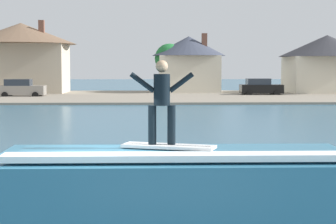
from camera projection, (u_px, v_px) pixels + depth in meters
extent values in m
cube|color=teal|center=(176.00, 188.00, 11.76)|extent=(7.14, 3.14, 1.37)
cube|color=teal|center=(177.00, 154.00, 11.31)|extent=(6.07, 1.41, 0.15)
cube|color=white|center=(178.00, 157.00, 10.68)|extent=(6.43, 0.57, 0.12)
cube|color=white|center=(169.00, 146.00, 11.42)|extent=(1.89, 1.06, 0.06)
cube|color=black|center=(169.00, 145.00, 11.42)|extent=(1.60, 0.58, 0.01)
cylinder|color=black|center=(152.00, 125.00, 11.44)|extent=(0.16, 0.16, 0.77)
cylinder|color=black|center=(171.00, 125.00, 11.46)|extent=(0.16, 0.16, 0.77)
cylinder|color=black|center=(162.00, 90.00, 11.40)|extent=(0.32, 0.32, 0.61)
sphere|color=tan|center=(162.00, 66.00, 11.36)|extent=(0.24, 0.24, 0.24)
cylinder|color=black|center=(142.00, 82.00, 11.37)|extent=(0.50, 0.10, 0.41)
cylinder|color=black|center=(181.00, 82.00, 11.40)|extent=(0.50, 0.10, 0.41)
cube|color=gray|center=(139.00, 96.00, 59.05)|extent=(120.00, 23.48, 0.19)
cube|color=gray|center=(22.00, 90.00, 57.67)|extent=(4.54, 1.72, 0.90)
cube|color=#262D38|center=(18.00, 82.00, 57.60)|extent=(2.50, 1.55, 0.64)
cylinder|color=black|center=(39.00, 94.00, 58.66)|extent=(0.64, 0.22, 0.64)
cylinder|color=black|center=(35.00, 95.00, 56.85)|extent=(0.64, 0.22, 0.64)
cylinder|color=black|center=(9.00, 94.00, 58.57)|extent=(0.64, 0.22, 0.64)
cylinder|color=black|center=(5.00, 95.00, 56.76)|extent=(0.64, 0.22, 0.64)
cube|color=black|center=(261.00, 89.00, 60.87)|extent=(4.36, 1.95, 0.90)
cube|color=#262D38|center=(258.00, 82.00, 60.80)|extent=(2.40, 1.76, 0.64)
cylinder|color=black|center=(273.00, 93.00, 61.97)|extent=(0.64, 0.22, 0.64)
cylinder|color=black|center=(277.00, 94.00, 59.92)|extent=(0.64, 0.22, 0.64)
cylinder|color=black|center=(246.00, 93.00, 61.88)|extent=(0.64, 0.22, 0.64)
cylinder|color=black|center=(249.00, 94.00, 59.84)|extent=(0.64, 0.22, 0.64)
cube|color=beige|center=(22.00, 69.00, 65.11)|extent=(9.88, 6.56, 5.59)
cone|color=brown|center=(21.00, 33.00, 64.80)|extent=(12.25, 12.25, 2.33)
cube|color=brown|center=(41.00, 28.00, 63.86)|extent=(0.60, 0.60, 1.80)
cube|color=beige|center=(326.00, 75.00, 65.56)|extent=(8.65, 7.16, 4.20)
cone|color=#2D2D33|center=(327.00, 46.00, 65.30)|extent=(10.72, 10.72, 2.40)
cube|color=beige|center=(189.00, 75.00, 67.26)|extent=(6.82, 6.17, 4.33)
cone|color=#383D4C|center=(189.00, 46.00, 67.00)|extent=(8.45, 8.45, 2.22)
cube|color=brown|center=(204.00, 41.00, 66.09)|extent=(0.60, 0.60, 1.80)
cylinder|color=brown|center=(169.00, 80.00, 66.85)|extent=(0.35, 0.35, 3.03)
sphere|color=#216A31|center=(169.00, 58.00, 66.65)|extent=(3.35, 3.35, 3.35)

